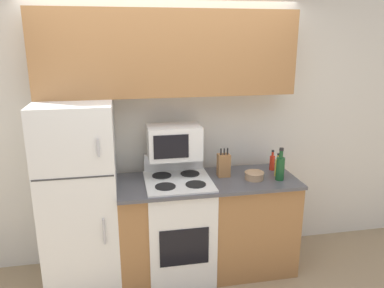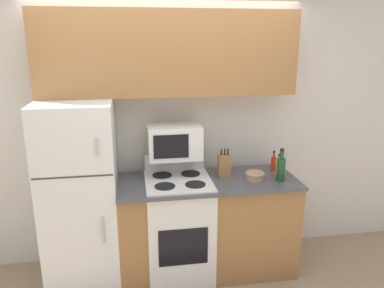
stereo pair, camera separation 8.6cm
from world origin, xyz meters
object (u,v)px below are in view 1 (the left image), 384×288
at_px(stove, 179,226).
at_px(knife_block, 224,165).
at_px(bowl, 254,175).
at_px(bottle_cooking_spray, 278,167).
at_px(refrigerator, 81,197).
at_px(bottle_hot_sauce, 272,162).
at_px(bottle_wine_green, 280,167).
at_px(microwave, 174,142).

height_order(stove, knife_block, knife_block).
bearing_deg(bowl, bottle_cooking_spray, 9.14).
bearing_deg(bowl, refrigerator, 175.65).
distance_m(bottle_hot_sauce, bottle_cooking_spray, 0.17).
bearing_deg(bottle_hot_sauce, bottle_wine_green, -97.40).
xyz_separation_m(refrigerator, bottle_wine_green, (1.77, -0.17, 0.21)).
distance_m(refrigerator, knife_block, 1.31).
relative_size(refrigerator, bottle_hot_sauce, 8.40).
relative_size(stove, bowl, 6.17).
bearing_deg(bottle_hot_sauce, bowl, -141.29).
relative_size(microwave, knife_block, 1.76).
height_order(refrigerator, bottle_hot_sauce, refrigerator).
relative_size(knife_block, bottle_cooking_spray, 1.24).
bearing_deg(knife_block, bowl, -27.12).
relative_size(microwave, bowl, 2.67).
xyz_separation_m(bottle_wine_green, bottle_hot_sauce, (0.03, 0.26, -0.04)).
bearing_deg(bottle_cooking_spray, refrigerator, 177.50).
xyz_separation_m(refrigerator, knife_block, (1.29, 0.01, 0.20)).
relative_size(bottle_hot_sauce, bottle_cooking_spray, 0.91).
height_order(bottle_wine_green, bottle_cooking_spray, bottle_wine_green).
height_order(microwave, knife_block, microwave).
bearing_deg(stove, bottle_wine_green, -7.88).
bearing_deg(knife_block, microwave, 169.38).
bearing_deg(bowl, stove, 174.25).
distance_m(stove, knife_block, 0.71).
xyz_separation_m(bowl, bottle_cooking_spray, (0.24, 0.04, 0.05)).
xyz_separation_m(stove, bowl, (0.69, -0.07, 0.48)).
bearing_deg(refrigerator, bottle_wine_green, -5.63).
distance_m(refrigerator, bottle_hot_sauce, 1.81).
relative_size(bottle_wine_green, bottle_hot_sauce, 1.50).
bearing_deg(bottle_hot_sauce, microwave, 179.43).
xyz_separation_m(bottle_wine_green, bottle_cooking_spray, (0.02, 0.10, -0.03)).
height_order(stove, bottle_wine_green, bottle_wine_green).
distance_m(refrigerator, bottle_wine_green, 1.79).
height_order(stove, bottle_cooking_spray, bottle_cooking_spray).
xyz_separation_m(refrigerator, bottle_hot_sauce, (1.80, 0.09, 0.17)).
bearing_deg(bottle_cooking_spray, stove, 178.15).
bearing_deg(bowl, bottle_hot_sauce, 38.71).
xyz_separation_m(microwave, bottle_hot_sauce, (0.96, -0.01, -0.25)).
bearing_deg(bottle_wine_green, refrigerator, 174.37).
distance_m(knife_block, bottle_wine_green, 0.51).
bearing_deg(knife_block, bottle_wine_green, -21.44).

